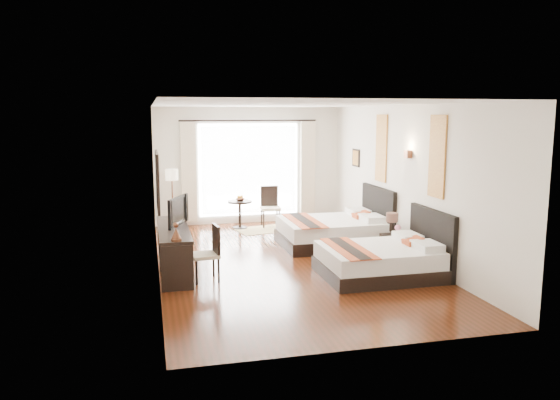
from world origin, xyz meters
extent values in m
cube|color=#37190A|center=(0.00, 0.00, -0.01)|extent=(4.50, 7.50, 0.01)
cube|color=white|center=(0.00, 0.00, 2.79)|extent=(4.50, 7.50, 0.02)
cube|color=silver|center=(2.25, 0.00, 1.40)|extent=(0.01, 7.50, 2.80)
cube|color=silver|center=(-2.25, 0.00, 1.40)|extent=(0.01, 7.50, 2.80)
cube|color=silver|center=(0.00, 3.75, 1.40)|extent=(4.50, 0.01, 2.80)
cube|color=silver|center=(0.00, -3.75, 1.40)|extent=(4.50, 0.01, 2.80)
cube|color=white|center=(0.00, 3.73, 1.30)|extent=(2.40, 0.02, 2.20)
cube|color=white|center=(0.00, 3.67, 1.30)|extent=(2.30, 0.02, 2.10)
cube|color=#B5AC8C|center=(-1.45, 3.63, 1.28)|extent=(0.35, 0.14, 2.35)
cube|color=#B5AC8C|center=(1.45, 3.63, 1.28)|extent=(0.35, 0.14, 2.35)
cube|color=maroon|center=(2.23, -1.18, 1.95)|extent=(0.03, 0.50, 1.35)
cube|color=maroon|center=(2.23, 1.03, 1.95)|extent=(0.03, 0.50, 1.35)
cube|color=#4A291A|center=(2.19, -0.22, 1.92)|extent=(0.10, 0.14, 0.14)
cube|color=black|center=(-2.22, -0.09, 1.55)|extent=(0.04, 1.25, 0.95)
cube|color=white|center=(-2.19, -0.09, 1.55)|extent=(0.01, 1.12, 0.82)
cube|color=black|center=(1.24, -1.18, 0.11)|extent=(1.84, 1.44, 0.22)
cube|color=silver|center=(1.24, -1.18, 0.36)|extent=(1.78, 1.40, 0.27)
cube|color=black|center=(2.20, -1.18, 0.54)|extent=(0.08, 1.44, 1.08)
cube|color=#AB361B|center=(0.72, -1.18, 0.50)|extent=(0.49, 1.50, 0.02)
cube|color=black|center=(1.17, 1.03, 0.12)|extent=(1.98, 1.54, 0.24)
cube|color=silver|center=(1.17, 1.03, 0.39)|extent=(1.92, 1.50, 0.29)
cube|color=black|center=(2.20, 1.03, 0.58)|extent=(0.08, 1.54, 1.16)
cube|color=#AB361B|center=(0.62, 1.03, 0.54)|extent=(0.53, 1.60, 0.02)
cube|color=black|center=(1.97, -0.22, 0.22)|extent=(0.37, 0.46, 0.44)
cylinder|color=black|center=(1.95, -0.15, 0.59)|extent=(0.09, 0.09, 0.18)
cylinder|color=#442B21|center=(1.95, -0.15, 0.76)|extent=(0.22, 0.22, 0.16)
imported|color=black|center=(1.96, -0.39, 0.56)|extent=(0.14, 0.14, 0.12)
cube|color=black|center=(-1.99, -0.09, 0.38)|extent=(0.50, 2.20, 0.76)
imported|color=black|center=(-1.97, 0.11, 1.00)|extent=(0.45, 0.84, 0.50)
cube|color=#C5B898|center=(-1.53, -0.75, 0.42)|extent=(0.46, 0.46, 0.06)
cube|color=black|center=(-1.35, -0.73, 0.66)|extent=(0.09, 0.39, 0.46)
cylinder|color=black|center=(-1.85, 3.26, 0.01)|extent=(0.21, 0.21, 0.03)
cylinder|color=#4A291A|center=(-1.85, 3.26, 0.62)|extent=(0.03, 0.03, 1.19)
cylinder|color=beige|center=(-1.85, 3.26, 1.28)|extent=(0.28, 0.28, 0.25)
cylinder|color=black|center=(-0.33, 3.10, 0.32)|extent=(0.56, 0.56, 0.65)
imported|color=#442E18|center=(-0.33, 3.09, 0.68)|extent=(0.28, 0.28, 0.06)
cube|color=#C5B898|center=(0.40, 3.13, 0.44)|extent=(0.47, 0.47, 0.06)
cube|color=black|center=(0.41, 3.32, 0.70)|extent=(0.41, 0.08, 0.49)
cube|color=tan|center=(0.17, 2.80, 0.01)|extent=(1.38, 1.08, 0.01)
camera|label=1|loc=(-2.35, -9.21, 2.64)|focal=35.00mm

